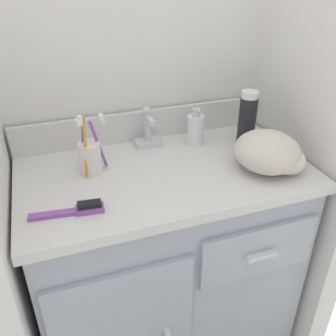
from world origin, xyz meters
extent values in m
plane|color=beige|center=(0.00, 0.00, 0.00)|extent=(6.00, 6.00, 0.00)
cube|color=silver|center=(0.00, 0.30, 1.10)|extent=(1.07, 0.08, 2.20)
cube|color=silver|center=(0.50, 0.00, 1.10)|extent=(0.08, 0.57, 2.20)
cube|color=#9EA8B2|center=(0.00, 0.00, 0.38)|extent=(0.86, 0.45, 0.76)
cube|color=#9EA8B2|center=(0.22, -0.23, 0.59)|extent=(0.38, 0.02, 0.18)
cube|color=silver|center=(0.22, -0.25, 0.59)|extent=(0.10, 0.02, 0.01)
cube|color=silver|center=(0.00, 0.00, 0.78)|extent=(0.89, 0.49, 0.03)
ellipsoid|color=beige|center=(0.00, 0.00, 0.72)|extent=(0.35, 0.30, 0.15)
cylinder|color=silver|center=(0.00, 0.00, 0.65)|extent=(0.03, 0.03, 0.01)
cube|color=silver|center=(0.00, 0.24, 0.84)|extent=(0.89, 0.02, 0.10)
cube|color=silver|center=(0.00, 0.18, 0.80)|extent=(0.09, 0.06, 0.02)
cylinder|color=silver|center=(0.00, 0.18, 0.85)|extent=(0.02, 0.02, 0.08)
cylinder|color=silver|center=(0.00, 0.15, 0.90)|extent=(0.02, 0.06, 0.02)
sphere|color=silver|center=(0.00, 0.19, 0.91)|extent=(0.03, 0.03, 0.03)
cylinder|color=white|center=(-0.22, 0.06, 0.84)|extent=(0.07, 0.07, 0.10)
cylinder|color=purple|center=(-0.19, 0.07, 0.88)|extent=(0.05, 0.02, 0.16)
cube|color=white|center=(-0.17, 0.08, 0.95)|extent=(0.02, 0.02, 0.03)
cylinder|color=blue|center=(-0.23, 0.08, 0.87)|extent=(0.02, 0.03, 0.15)
cube|color=white|center=(-0.24, 0.09, 0.94)|extent=(0.01, 0.02, 0.03)
cylinder|color=orange|center=(-0.23, 0.04, 0.89)|extent=(0.02, 0.03, 0.18)
cube|color=white|center=(-0.24, 0.03, 0.97)|extent=(0.01, 0.02, 0.03)
cylinder|color=white|center=(0.16, 0.14, 0.84)|extent=(0.06, 0.06, 0.10)
cylinder|color=silver|center=(0.16, 0.14, 0.91)|extent=(0.03, 0.03, 0.03)
cylinder|color=silver|center=(0.16, 0.12, 0.92)|extent=(0.01, 0.03, 0.01)
cylinder|color=black|center=(0.32, 0.08, 0.87)|extent=(0.06, 0.06, 0.17)
cylinder|color=white|center=(0.32, 0.08, 0.97)|extent=(0.06, 0.06, 0.02)
cube|color=purple|center=(-0.35, -0.13, 0.80)|extent=(0.12, 0.03, 0.01)
cube|color=purple|center=(-0.25, -0.14, 0.80)|extent=(0.07, 0.04, 0.02)
cube|color=black|center=(-0.25, -0.14, 0.81)|extent=(0.06, 0.03, 0.01)
ellipsoid|color=beige|center=(0.29, -0.09, 0.85)|extent=(0.20, 0.21, 0.12)
ellipsoid|color=silver|center=(0.34, -0.12, 0.83)|extent=(0.12, 0.14, 0.08)
camera|label=1|loc=(-0.32, -0.94, 1.38)|focal=40.00mm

